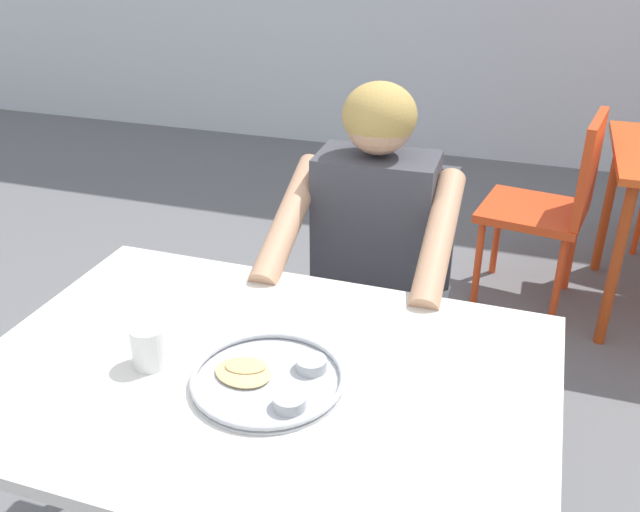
% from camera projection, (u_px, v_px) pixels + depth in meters
% --- Properties ---
extents(table_foreground, '(1.19, 0.82, 0.76)m').
position_uv_depth(table_foreground, '(262.00, 400.00, 1.43)').
color(table_foreground, silver).
rests_on(table_foreground, ground).
extents(thali_tray, '(0.31, 0.31, 0.03)m').
position_uv_depth(thali_tray, '(269.00, 378.00, 1.35)').
color(thali_tray, '#B7BABF').
rests_on(thali_tray, table_foreground).
extents(drinking_cup, '(0.08, 0.08, 0.09)m').
position_uv_depth(drinking_cup, '(151.00, 343.00, 1.40)').
color(drinking_cup, white).
rests_on(drinking_cup, table_foreground).
extents(chair_foreground, '(0.44, 0.43, 0.89)m').
position_uv_depth(chair_foreground, '(382.00, 281.00, 2.22)').
color(chair_foreground, '#3F3F44').
rests_on(chair_foreground, ground).
extents(diner_foreground, '(0.50, 0.56, 1.19)m').
position_uv_depth(diner_foreground, '(367.00, 257.00, 1.94)').
color(diner_foreground, '#252525').
rests_on(diner_foreground, ground).
extents(chair_red_left, '(0.48, 0.47, 0.87)m').
position_uv_depth(chair_red_left, '(555.00, 199.00, 2.90)').
color(chair_red_left, '#E1451B').
rests_on(chair_red_left, ground).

